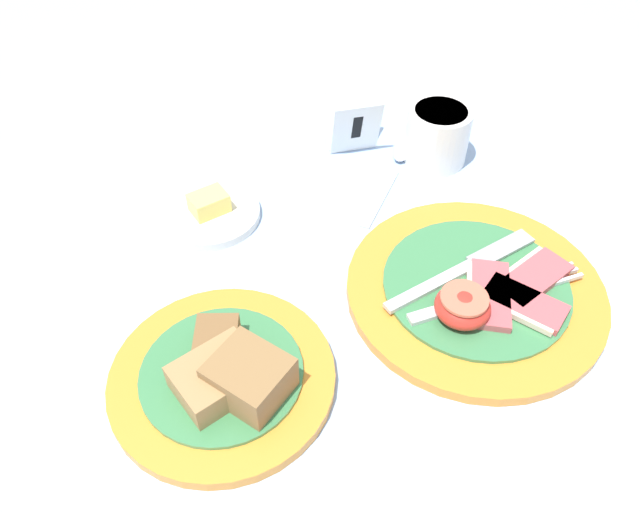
# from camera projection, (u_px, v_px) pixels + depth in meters

# --- Properties ---
(ground_plane) EXTENTS (3.00, 3.00, 0.00)m
(ground_plane) POSITION_uv_depth(u_px,v_px,m) (369.00, 312.00, 0.60)
(ground_plane) COLOR #93B2DB
(breakfast_plate) EXTENTS (0.25, 0.25, 0.04)m
(breakfast_plate) POSITION_uv_depth(u_px,v_px,m) (477.00, 291.00, 0.61)
(breakfast_plate) COLOR orange
(breakfast_plate) RESTS_ON ground_plane
(bread_plate) EXTENTS (0.20, 0.20, 0.05)m
(bread_plate) POSITION_uv_depth(u_px,v_px,m) (225.00, 375.00, 0.54)
(bread_plate) COLOR orange
(bread_plate) RESTS_ON ground_plane
(sugar_cup) EXTENTS (0.08, 0.08, 0.07)m
(sugar_cup) POSITION_uv_depth(u_px,v_px,m) (438.00, 134.00, 0.75)
(sugar_cup) COLOR white
(sugar_cup) RESTS_ON ground_plane
(butter_dish) EXTENTS (0.11, 0.11, 0.03)m
(butter_dish) POSITION_uv_depth(u_px,v_px,m) (210.00, 212.00, 0.69)
(butter_dish) COLOR silver
(butter_dish) RESTS_ON ground_plane
(number_card) EXTENTS (0.07, 0.05, 0.07)m
(number_card) POSITION_uv_depth(u_px,v_px,m) (354.00, 124.00, 0.76)
(number_card) COLOR white
(number_card) RESTS_ON ground_plane
(teaspoon_by_saucer) EXTENTS (0.15, 0.15, 0.01)m
(teaspoon_by_saucer) POSITION_uv_depth(u_px,v_px,m) (400.00, 158.00, 0.77)
(teaspoon_by_saucer) COLOR silver
(teaspoon_by_saucer) RESTS_ON ground_plane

